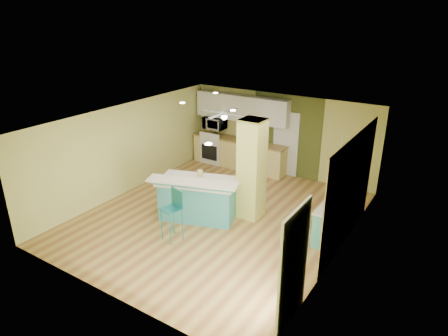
{
  "coord_description": "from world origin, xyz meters",
  "views": [
    {
      "loc": [
        4.9,
        -7.32,
        4.84
      ],
      "look_at": [
        -0.08,
        0.4,
        1.17
      ],
      "focal_mm": 32.0,
      "sensor_mm": 36.0,
      "label": 1
    }
  ],
  "objects_px": {
    "bar_stool": "(174,207)",
    "canister": "(200,173)",
    "fruit_bowl": "(259,143)",
    "peninsula": "(198,198)",
    "side_counter": "(333,221)"
  },
  "relations": [
    {
      "from": "bar_stool",
      "to": "fruit_bowl",
      "type": "bearing_deg",
      "value": 107.51
    },
    {
      "from": "bar_stool",
      "to": "fruit_bowl",
      "type": "height_order",
      "value": "bar_stool"
    },
    {
      "from": "bar_stool",
      "to": "side_counter",
      "type": "relative_size",
      "value": 0.92
    },
    {
      "from": "bar_stool",
      "to": "canister",
      "type": "distance_m",
      "value": 1.38
    },
    {
      "from": "peninsula",
      "to": "canister",
      "type": "distance_m",
      "value": 0.61
    },
    {
      "from": "bar_stool",
      "to": "fruit_bowl",
      "type": "distance_m",
      "value": 4.5
    },
    {
      "from": "peninsula",
      "to": "bar_stool",
      "type": "distance_m",
      "value": 1.12
    },
    {
      "from": "peninsula",
      "to": "side_counter",
      "type": "distance_m",
      "value": 3.22
    },
    {
      "from": "peninsula",
      "to": "canister",
      "type": "bearing_deg",
      "value": 94.06
    },
    {
      "from": "bar_stool",
      "to": "fruit_bowl",
      "type": "relative_size",
      "value": 4.25
    },
    {
      "from": "bar_stool",
      "to": "canister",
      "type": "xyz_separation_m",
      "value": [
        -0.25,
        1.33,
        0.27
      ]
    },
    {
      "from": "side_counter",
      "to": "fruit_bowl",
      "type": "distance_m",
      "value": 4.18
    },
    {
      "from": "peninsula",
      "to": "side_counter",
      "type": "relative_size",
      "value": 1.75
    },
    {
      "from": "bar_stool",
      "to": "canister",
      "type": "relative_size",
      "value": 7.74
    },
    {
      "from": "fruit_bowl",
      "to": "canister",
      "type": "distance_m",
      "value": 3.16
    }
  ]
}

